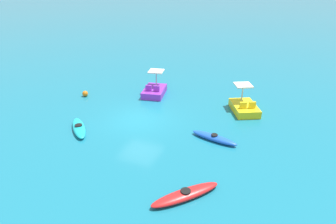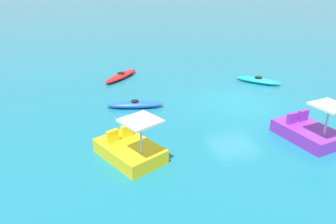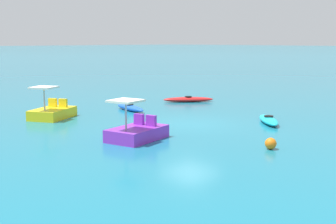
# 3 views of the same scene
# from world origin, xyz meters

# --- Properties ---
(ground_plane) EXTENTS (600.00, 600.00, 0.00)m
(ground_plane) POSITION_xyz_m (0.00, 0.00, 0.00)
(ground_plane) COLOR #19728C
(kayak_blue) EXTENTS (1.05, 2.79, 0.37)m
(kayak_blue) POSITION_xyz_m (0.53, 5.08, 0.16)
(kayak_blue) COLOR blue
(kayak_blue) RESTS_ON ground_plane
(kayak_cyan) EXTENTS (2.34, 2.40, 0.37)m
(kayak_cyan) POSITION_xyz_m (2.72, -2.59, 0.16)
(kayak_cyan) COLOR #19B7C6
(kayak_cyan) RESTS_ON ground_plane
(kayak_red) EXTENTS (2.92, 2.55, 0.37)m
(kayak_red) POSITION_xyz_m (5.53, 5.30, 0.16)
(kayak_red) COLOR red
(kayak_red) RESTS_ON ground_plane
(pedal_boat_yellow) EXTENTS (2.83, 2.47, 1.68)m
(pedal_boat_yellow) POSITION_xyz_m (-3.93, 5.85, 0.34)
(pedal_boat_yellow) COLOR yellow
(pedal_boat_yellow) RESTS_ON ground_plane
(pedal_boat_purple) EXTENTS (2.68, 2.01, 1.68)m
(pedal_boat_purple) POSITION_xyz_m (-4.14, -0.99, 0.34)
(pedal_boat_purple) COLOR purple
(pedal_boat_purple) RESTS_ON ground_plane
(buoy_orange) EXTENTS (0.42, 0.42, 0.42)m
(buoy_orange) POSITION_xyz_m (-1.69, -5.59, 0.21)
(buoy_orange) COLOR orange
(buoy_orange) RESTS_ON ground_plane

